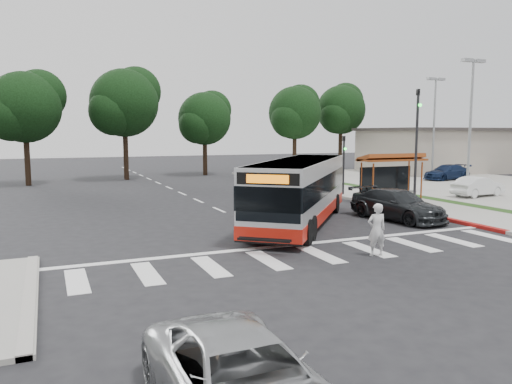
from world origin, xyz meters
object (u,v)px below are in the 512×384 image
transit_bus (300,192)px  dark_sedan (397,205)px  pedestrian (377,230)px  silver_suv_south (243,382)px

transit_bus → dark_sedan: size_ratio=2.24×
transit_bus → pedestrian: size_ratio=6.28×
transit_bus → silver_suv_south: size_ratio=2.47×
transit_bus → dark_sedan: transit_bus is taller
transit_bus → dark_sedan: bearing=28.3°
pedestrian → silver_suv_south: pedestrian is taller
transit_bus → dark_sedan: 4.97m
silver_suv_south → pedestrian: bearing=42.5°
transit_bus → silver_suv_south: transit_bus is taller
silver_suv_south → dark_sedan: bearing=43.5°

